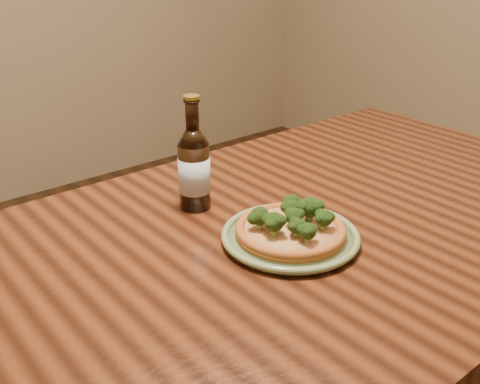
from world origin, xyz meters
TOP-DOWN VIEW (x-y plane):
  - table at (0.00, 0.10)m, footprint 1.60×0.90m
  - plate at (-0.05, 0.06)m, footprint 0.27×0.27m
  - pizza at (-0.05, 0.06)m, footprint 0.21×0.21m
  - beer_bottle at (-0.11, 0.30)m, footprint 0.07×0.07m

SIDE VIEW (x-z plane):
  - table at x=0.00m, z-range 0.28..1.03m
  - plate at x=-0.05m, z-range 0.75..0.77m
  - pizza at x=-0.05m, z-range 0.75..0.81m
  - beer_bottle at x=-0.11m, z-range 0.72..0.96m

